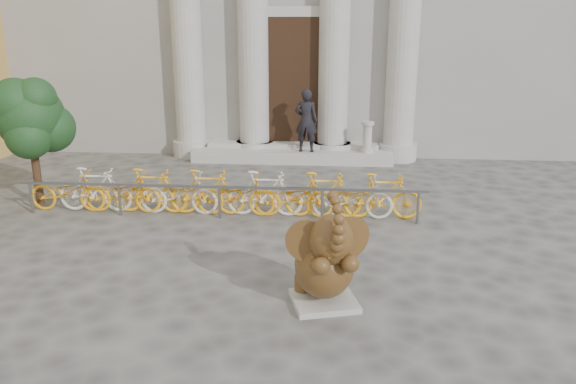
# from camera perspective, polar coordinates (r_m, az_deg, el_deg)

# --- Properties ---
(ground) EXTENTS (80.00, 80.00, 0.00)m
(ground) POSITION_cam_1_polar(r_m,az_deg,el_deg) (8.36, -4.43, -11.99)
(ground) COLOR #474442
(ground) RESTS_ON ground
(entrance_steps) EXTENTS (6.00, 1.20, 0.36)m
(entrance_steps) POSITION_cam_1_polar(r_m,az_deg,el_deg) (17.11, 0.43, 3.81)
(entrance_steps) COLOR #A8A59E
(entrance_steps) RESTS_ON ground
(elephant_statue) EXTENTS (1.21, 1.45, 1.84)m
(elephant_statue) POSITION_cam_1_polar(r_m,az_deg,el_deg) (8.24, 3.82, -7.22)
(elephant_statue) COLOR #A8A59E
(elephant_statue) RESTS_ON ground
(bike_rack) EXTENTS (8.75, 0.53, 1.00)m
(bike_rack) POSITION_cam_1_polar(r_m,az_deg,el_deg) (12.24, -6.83, -0.05)
(bike_rack) COLOR slate
(bike_rack) RESTS_ON ground
(tree) EXTENTS (1.68, 1.53, 2.92)m
(tree) POSITION_cam_1_polar(r_m,az_deg,el_deg) (13.58, -24.71, 6.86)
(tree) COLOR #332114
(tree) RESTS_ON ground
(pedestrian) EXTENTS (0.70, 0.49, 1.84)m
(pedestrian) POSITION_cam_1_polar(r_m,az_deg,el_deg) (16.57, 1.86, 7.26)
(pedestrian) COLOR black
(pedestrian) RESTS_ON entrance_steps
(balustrade_post) EXTENTS (0.37, 0.37, 0.92)m
(balustrade_post) POSITION_cam_1_polar(r_m,az_deg,el_deg) (16.68, 8.05, 5.42)
(balustrade_post) COLOR #A8A59E
(balustrade_post) RESTS_ON entrance_steps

